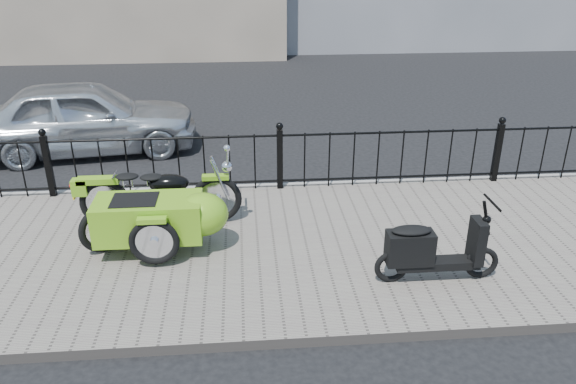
{
  "coord_description": "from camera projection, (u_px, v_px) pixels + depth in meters",
  "views": [
    {
      "loc": [
        -0.57,
        -6.84,
        3.73
      ],
      "look_at": [
        0.01,
        -0.1,
        0.67
      ],
      "focal_mm": 35.0,
      "sensor_mm": 36.0,
      "label": 1
    }
  ],
  "objects": [
    {
      "name": "scooter",
      "position": [
        430.0,
        251.0,
        6.36
      ],
      "size": [
        1.46,
        0.42,
        0.99
      ],
      "color": "black",
      "rests_on": "sidewalk"
    },
    {
      "name": "motorcycle_sidecar",
      "position": [
        165.0,
        212.0,
        7.05
      ],
      "size": [
        2.28,
        1.48,
        0.98
      ],
      "color": "black",
      "rests_on": "sidewalk"
    },
    {
      "name": "sidewalk",
      "position": [
        290.0,
        247.0,
        7.31
      ],
      "size": [
        30.0,
        3.8,
        0.12
      ],
      "primitive_type": "cube",
      "color": "#6E655D",
      "rests_on": "ground"
    },
    {
      "name": "iron_fence",
      "position": [
        280.0,
        160.0,
        8.73
      ],
      "size": [
        14.11,
        0.11,
        1.08
      ],
      "color": "black",
      "rests_on": "sidewalk"
    },
    {
      "name": "spare_tire",
      "position": [
        104.0,
        229.0,
        6.98
      ],
      "size": [
        0.59,
        0.41,
        0.63
      ],
      "primitive_type": "torus",
      "rotation": [
        1.57,
        0.0,
        0.56
      ],
      "color": "black",
      "rests_on": "sidewalk"
    },
    {
      "name": "ground",
      "position": [
        287.0,
        233.0,
        7.79
      ],
      "size": [
        120.0,
        120.0,
        0.0
      ],
      "primitive_type": "plane",
      "color": "black",
      "rests_on": "ground"
    },
    {
      "name": "curb",
      "position": [
        279.0,
        187.0,
        9.07
      ],
      "size": [
        30.0,
        0.1,
        0.12
      ],
      "primitive_type": "cube",
      "color": "gray",
      "rests_on": "ground"
    },
    {
      "name": "sedan_car",
      "position": [
        85.0,
        117.0,
        10.49
      ],
      "size": [
        4.23,
        2.16,
        1.38
      ],
      "primitive_type": "imported",
      "rotation": [
        0.0,
        0.0,
        1.71
      ],
      "color": "silver",
      "rests_on": "ground"
    }
  ]
}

